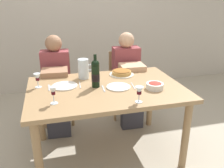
{
  "coord_description": "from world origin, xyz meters",
  "views": [
    {
      "loc": [
        -0.5,
        -2.1,
        1.63
      ],
      "look_at": [
        0.06,
        0.01,
        0.78
      ],
      "focal_mm": 38.16,
      "sensor_mm": 36.0,
      "label": 1
    }
  ],
  "objects_px": {
    "dinner_plate_left_setting": "(65,86)",
    "dinner_plate_right_setting": "(118,87)",
    "dining_table": "(106,96)",
    "chair_left": "(57,84)",
    "salad_bowl": "(155,85)",
    "wine_glass_centre": "(53,92)",
    "wine_bottle": "(96,73)",
    "diner_right": "(128,76)",
    "water_pitcher": "(84,70)",
    "baked_tart": "(122,73)",
    "chair_right": "(123,79)",
    "diner_left": "(56,82)",
    "wine_glass_right_diner": "(139,91)",
    "wine_glass_left_diner": "(37,78)"
  },
  "relations": [
    {
      "from": "dinner_plate_left_setting",
      "to": "dinner_plate_right_setting",
      "type": "relative_size",
      "value": 1.06
    },
    {
      "from": "dining_table",
      "to": "dinner_plate_right_setting",
      "type": "bearing_deg",
      "value": -17.41
    },
    {
      "from": "dinner_plate_right_setting",
      "to": "chair_left",
      "type": "xyz_separation_m",
      "value": [
        -0.56,
        0.95,
        -0.27
      ]
    },
    {
      "from": "salad_bowl",
      "to": "wine_glass_centre",
      "type": "bearing_deg",
      "value": -174.94
    },
    {
      "from": "wine_bottle",
      "to": "diner_right",
      "type": "relative_size",
      "value": 0.28
    },
    {
      "from": "water_pitcher",
      "to": "dinner_plate_right_setting",
      "type": "relative_size",
      "value": 0.9
    },
    {
      "from": "wine_bottle",
      "to": "dinner_plate_left_setting",
      "type": "relative_size",
      "value": 1.29
    },
    {
      "from": "diner_right",
      "to": "dinner_plate_left_setting",
      "type": "bearing_deg",
      "value": 34.78
    },
    {
      "from": "chair_left",
      "to": "wine_glass_centre",
      "type": "bearing_deg",
      "value": 91.13
    },
    {
      "from": "baked_tart",
      "to": "dinner_plate_right_setting",
      "type": "relative_size",
      "value": 1.16
    },
    {
      "from": "chair_right",
      "to": "diner_right",
      "type": "distance_m",
      "value": 0.26
    },
    {
      "from": "salad_bowl",
      "to": "diner_right",
      "type": "relative_size",
      "value": 0.15
    },
    {
      "from": "wine_bottle",
      "to": "dinner_plate_right_setting",
      "type": "relative_size",
      "value": 1.38
    },
    {
      "from": "dining_table",
      "to": "chair_left",
      "type": "bearing_deg",
      "value": 115.9
    },
    {
      "from": "baked_tart",
      "to": "salad_bowl",
      "type": "distance_m",
      "value": 0.51
    },
    {
      "from": "diner_left",
      "to": "diner_right",
      "type": "relative_size",
      "value": 1.0
    },
    {
      "from": "wine_glass_right_diner",
      "to": "chair_left",
      "type": "distance_m",
      "value": 1.5
    },
    {
      "from": "chair_left",
      "to": "wine_glass_right_diner",
      "type": "bearing_deg",
      "value": 119.78
    },
    {
      "from": "water_pitcher",
      "to": "diner_left",
      "type": "distance_m",
      "value": 0.52
    },
    {
      "from": "wine_glass_centre",
      "to": "chair_right",
      "type": "xyz_separation_m",
      "value": [
        0.96,
        1.12,
        -0.37
      ]
    },
    {
      "from": "baked_tart",
      "to": "chair_left",
      "type": "xyz_separation_m",
      "value": [
        -0.7,
        0.6,
        -0.29
      ]
    },
    {
      "from": "baked_tart",
      "to": "dinner_plate_right_setting",
      "type": "xyz_separation_m",
      "value": [
        -0.14,
        -0.35,
        -0.02
      ]
    },
    {
      "from": "salad_bowl",
      "to": "water_pitcher",
      "type": "bearing_deg",
      "value": 141.99
    },
    {
      "from": "wine_bottle",
      "to": "wine_glass_left_diner",
      "type": "xyz_separation_m",
      "value": [
        -0.55,
        0.13,
        -0.04
      ]
    },
    {
      "from": "wine_glass_centre",
      "to": "dinner_plate_left_setting",
      "type": "relative_size",
      "value": 0.6
    },
    {
      "from": "chair_left",
      "to": "dining_table",
      "type": "bearing_deg",
      "value": 119.97
    },
    {
      "from": "dining_table",
      "to": "wine_glass_left_diner",
      "type": "bearing_deg",
      "value": 165.22
    },
    {
      "from": "wine_bottle",
      "to": "chair_left",
      "type": "height_order",
      "value": "wine_bottle"
    },
    {
      "from": "dinner_plate_left_setting",
      "to": "diner_left",
      "type": "distance_m",
      "value": 0.58
    },
    {
      "from": "dining_table",
      "to": "chair_right",
      "type": "height_order",
      "value": "chair_right"
    },
    {
      "from": "dinner_plate_right_setting",
      "to": "diner_left",
      "type": "xyz_separation_m",
      "value": [
        -0.57,
        0.72,
        -0.15
      ]
    },
    {
      "from": "dining_table",
      "to": "baked_tart",
      "type": "bearing_deg",
      "value": 51.08
    },
    {
      "from": "baked_tart",
      "to": "dinner_plate_left_setting",
      "type": "distance_m",
      "value": 0.67
    },
    {
      "from": "salad_bowl",
      "to": "dinner_plate_right_setting",
      "type": "bearing_deg",
      "value": 159.47
    },
    {
      "from": "dining_table",
      "to": "water_pitcher",
      "type": "xyz_separation_m",
      "value": [
        -0.17,
        0.32,
        0.19
      ]
    },
    {
      "from": "dinner_plate_left_setting",
      "to": "chair_left",
      "type": "xyz_separation_m",
      "value": [
        -0.05,
        0.79,
        -0.27
      ]
    },
    {
      "from": "salad_bowl",
      "to": "diner_left",
      "type": "relative_size",
      "value": 0.15
    },
    {
      "from": "water_pitcher",
      "to": "wine_glass_left_diner",
      "type": "relative_size",
      "value": 1.49
    },
    {
      "from": "dining_table",
      "to": "chair_left",
      "type": "distance_m",
      "value": 1.03
    },
    {
      "from": "wine_glass_right_diner",
      "to": "chair_left",
      "type": "bearing_deg",
      "value": 115.71
    },
    {
      "from": "salad_bowl",
      "to": "chair_right",
      "type": "relative_size",
      "value": 0.19
    },
    {
      "from": "baked_tart",
      "to": "wine_glass_left_diner",
      "type": "height_order",
      "value": "wine_glass_left_diner"
    },
    {
      "from": "wine_glass_left_diner",
      "to": "diner_right",
      "type": "height_order",
      "value": "diner_right"
    },
    {
      "from": "salad_bowl",
      "to": "chair_left",
      "type": "xyz_separation_m",
      "value": [
        -0.89,
        1.07,
        -0.3
      ]
    },
    {
      "from": "wine_glass_centre",
      "to": "chair_left",
      "type": "height_order",
      "value": "wine_glass_centre"
    },
    {
      "from": "wine_glass_left_diner",
      "to": "dinner_plate_left_setting",
      "type": "relative_size",
      "value": 0.57
    },
    {
      "from": "wine_glass_centre",
      "to": "chair_right",
      "type": "height_order",
      "value": "wine_glass_centre"
    },
    {
      "from": "wine_bottle",
      "to": "chair_left",
      "type": "xyz_separation_m",
      "value": [
        -0.35,
        0.88,
        -0.4
      ]
    },
    {
      "from": "wine_glass_right_diner",
      "to": "diner_right",
      "type": "distance_m",
      "value": 1.1
    },
    {
      "from": "water_pitcher",
      "to": "chair_right",
      "type": "height_order",
      "value": "water_pitcher"
    }
  ]
}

